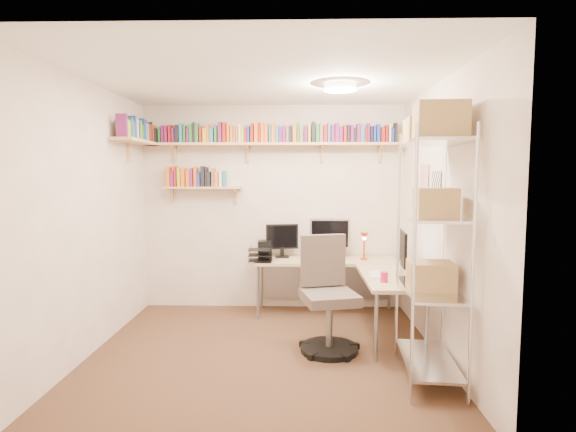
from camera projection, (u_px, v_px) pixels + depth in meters
name	position (u px, v px, depth m)	size (l,w,h in m)	color
ground	(264.00, 353.00, 4.18)	(3.20, 3.20, 0.00)	#442B1D
room_shell	(264.00, 187.00, 4.04)	(3.24, 3.04, 2.52)	beige
wall_shelves	(237.00, 143.00, 5.30)	(3.12, 1.09, 0.79)	#DAB37B
corner_desk	(331.00, 264.00, 5.10)	(1.74, 1.70, 1.13)	tan
office_chair	(327.00, 302.00, 4.24)	(0.58, 0.59, 1.08)	black
wire_rack	(433.00, 196.00, 3.50)	(0.50, 0.90, 2.18)	silver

